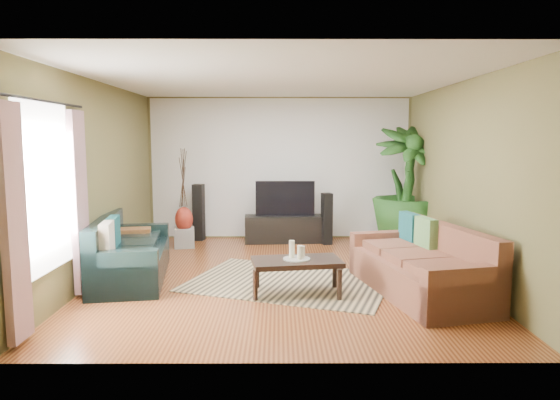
{
  "coord_description": "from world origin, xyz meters",
  "views": [
    {
      "loc": [
        -0.03,
        -6.83,
        1.92
      ],
      "look_at": [
        0.0,
        0.2,
        1.05
      ],
      "focal_mm": 32.0,
      "sensor_mm": 36.0,
      "label": 1
    }
  ],
  "objects_px": {
    "tv_stand": "(285,229)",
    "sofa_right": "(419,260)",
    "sofa_left": "(132,248)",
    "pedestal": "(184,238)",
    "potted_plant": "(406,187)",
    "vase": "(184,219)",
    "side_table": "(133,246)",
    "speaker_left": "(199,212)",
    "speaker_right": "(327,219)",
    "coffee_table": "(297,277)",
    "television": "(285,198)"
  },
  "relations": [
    {
      "from": "sofa_left",
      "to": "pedestal",
      "type": "distance_m",
      "value": 2.05
    },
    {
      "from": "speaker_right",
      "to": "coffee_table",
      "type": "bearing_deg",
      "value": -117.23
    },
    {
      "from": "side_table",
      "to": "tv_stand",
      "type": "bearing_deg",
      "value": 34.96
    },
    {
      "from": "television",
      "to": "vase",
      "type": "distance_m",
      "value": 1.88
    },
    {
      "from": "sofa_right",
      "to": "tv_stand",
      "type": "height_order",
      "value": "sofa_right"
    },
    {
      "from": "sofa_left",
      "to": "vase",
      "type": "distance_m",
      "value": 2.03
    },
    {
      "from": "side_table",
      "to": "speaker_left",
      "type": "bearing_deg",
      "value": 68.53
    },
    {
      "from": "potted_plant",
      "to": "side_table",
      "type": "distance_m",
      "value": 4.75
    },
    {
      "from": "potted_plant",
      "to": "speaker_left",
      "type": "bearing_deg",
      "value": 171.97
    },
    {
      "from": "potted_plant",
      "to": "side_table",
      "type": "relative_size",
      "value": 3.69
    },
    {
      "from": "potted_plant",
      "to": "pedestal",
      "type": "height_order",
      "value": "potted_plant"
    },
    {
      "from": "sofa_right",
      "to": "coffee_table",
      "type": "relative_size",
      "value": 2.01
    },
    {
      "from": "pedestal",
      "to": "side_table",
      "type": "distance_m",
      "value": 1.34
    },
    {
      "from": "coffee_table",
      "to": "tv_stand",
      "type": "relative_size",
      "value": 0.72
    },
    {
      "from": "sofa_right",
      "to": "pedestal",
      "type": "height_order",
      "value": "sofa_right"
    },
    {
      "from": "tv_stand",
      "to": "sofa_right",
      "type": "bearing_deg",
      "value": -65.94
    },
    {
      "from": "sofa_right",
      "to": "television",
      "type": "xyz_separation_m",
      "value": [
        -1.61,
        3.14,
        0.39
      ]
    },
    {
      "from": "speaker_left",
      "to": "television",
      "type": "bearing_deg",
      "value": 1.75
    },
    {
      "from": "potted_plant",
      "to": "coffee_table",
      "type": "bearing_deg",
      "value": -126.15
    },
    {
      "from": "tv_stand",
      "to": "speaker_right",
      "type": "relative_size",
      "value": 1.59
    },
    {
      "from": "television",
      "to": "vase",
      "type": "xyz_separation_m",
      "value": [
        -1.79,
        -0.46,
        -0.32
      ]
    },
    {
      "from": "television",
      "to": "side_table",
      "type": "relative_size",
      "value": 1.88
    },
    {
      "from": "sofa_left",
      "to": "pedestal",
      "type": "xyz_separation_m",
      "value": [
        0.34,
        2.0,
        -0.25
      ]
    },
    {
      "from": "pedestal",
      "to": "speaker_left",
      "type": "bearing_deg",
      "value": 75.28
    },
    {
      "from": "sofa_left",
      "to": "sofa_right",
      "type": "bearing_deg",
      "value": -108.97
    },
    {
      "from": "coffee_table",
      "to": "television",
      "type": "xyz_separation_m",
      "value": [
        -0.1,
        3.17,
        0.6
      ]
    },
    {
      "from": "tv_stand",
      "to": "pedestal",
      "type": "relative_size",
      "value": 4.32
    },
    {
      "from": "television",
      "to": "pedestal",
      "type": "distance_m",
      "value": 1.96
    },
    {
      "from": "pedestal",
      "to": "vase",
      "type": "xyz_separation_m",
      "value": [
        0.0,
        0.0,
        0.33
      ]
    },
    {
      "from": "sofa_left",
      "to": "sofa_right",
      "type": "distance_m",
      "value": 3.81
    },
    {
      "from": "potted_plant",
      "to": "television",
      "type": "bearing_deg",
      "value": 170.33
    },
    {
      "from": "sofa_right",
      "to": "speaker_left",
      "type": "bearing_deg",
      "value": -148.5
    },
    {
      "from": "sofa_right",
      "to": "potted_plant",
      "type": "relative_size",
      "value": 1.01
    },
    {
      "from": "speaker_left",
      "to": "pedestal",
      "type": "height_order",
      "value": "speaker_left"
    },
    {
      "from": "potted_plant",
      "to": "vase",
      "type": "bearing_deg",
      "value": -178.7
    },
    {
      "from": "sofa_right",
      "to": "television",
      "type": "bearing_deg",
      "value": -165.78
    },
    {
      "from": "speaker_right",
      "to": "pedestal",
      "type": "height_order",
      "value": "speaker_right"
    },
    {
      "from": "speaker_left",
      "to": "speaker_right",
      "type": "height_order",
      "value": "speaker_left"
    },
    {
      "from": "television",
      "to": "tv_stand",
      "type": "bearing_deg",
      "value": -90.0
    },
    {
      "from": "television",
      "to": "potted_plant",
      "type": "xyz_separation_m",
      "value": [
        2.15,
        -0.37,
        0.25
      ]
    },
    {
      "from": "speaker_right",
      "to": "potted_plant",
      "type": "relative_size",
      "value": 0.44
    },
    {
      "from": "speaker_left",
      "to": "speaker_right",
      "type": "xyz_separation_m",
      "value": [
        2.39,
        -0.38,
        -0.06
      ]
    },
    {
      "from": "coffee_table",
      "to": "speaker_left",
      "type": "xyz_separation_m",
      "value": [
        -1.73,
        3.34,
        0.31
      ]
    },
    {
      "from": "speaker_left",
      "to": "speaker_right",
      "type": "distance_m",
      "value": 2.42
    },
    {
      "from": "coffee_table",
      "to": "side_table",
      "type": "height_order",
      "value": "side_table"
    },
    {
      "from": "sofa_right",
      "to": "potted_plant",
      "type": "height_order",
      "value": "potted_plant"
    },
    {
      "from": "tv_stand",
      "to": "side_table",
      "type": "distance_m",
      "value": 2.87
    },
    {
      "from": "television",
      "to": "speaker_left",
      "type": "bearing_deg",
      "value": 174.14
    },
    {
      "from": "speaker_left",
      "to": "vase",
      "type": "bearing_deg",
      "value": -97.11
    },
    {
      "from": "speaker_left",
      "to": "sofa_left",
      "type": "bearing_deg",
      "value": -93.3
    }
  ]
}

